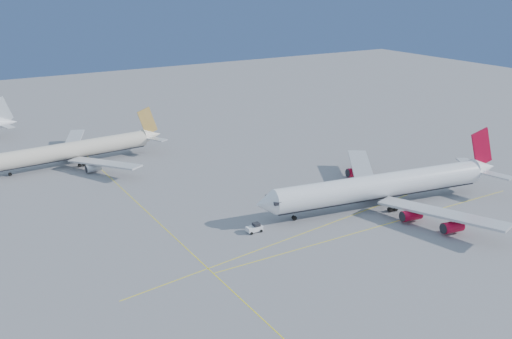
% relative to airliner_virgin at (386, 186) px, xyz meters
% --- Properties ---
extents(ground, '(500.00, 500.00, 0.00)m').
position_rel_airliner_virgin_xyz_m(ground, '(-14.51, 4.64, -5.35)').
color(ground, slate).
rests_on(ground, ground).
extents(taxiway_lines, '(118.86, 140.00, 0.02)m').
position_rel_airliner_virgin_xyz_m(taxiway_lines, '(-29.23, 10.98, -5.34)').
color(taxiway_lines, yellow).
rests_on(taxiway_lines, ground).
extents(airliner_virgin, '(71.76, 63.85, 17.74)m').
position_rel_airliner_virgin_xyz_m(airliner_virgin, '(0.00, 0.00, 0.00)').
color(airliner_virgin, white).
rests_on(airliner_virgin, ground).
extents(airliner_etihad, '(58.15, 53.58, 15.17)m').
position_rel_airliner_virgin_xyz_m(airliner_etihad, '(-58.76, 76.09, -0.73)').
color(airliner_etihad, beige).
rests_on(airliner_etihad, ground).
extents(pushback_tug, '(3.72, 2.28, 2.09)m').
position_rel_airliner_virgin_xyz_m(pushback_tug, '(-37.33, 3.25, -4.38)').
color(pushback_tug, white).
rests_on(pushback_tug, ground).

